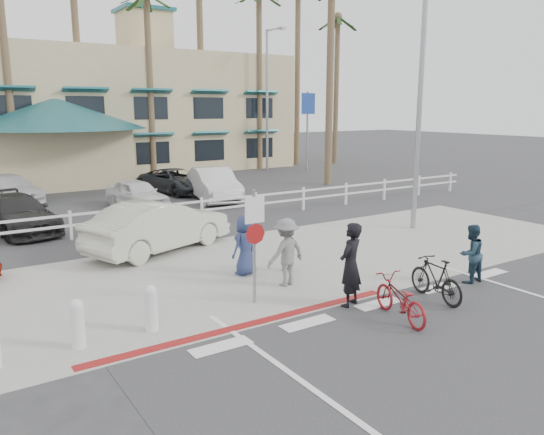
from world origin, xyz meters
TOP-DOWN VIEW (x-y plane):
  - ground at (0.00, 0.00)m, footprint 140.00×140.00m
  - bike_path at (0.00, -2.00)m, footprint 12.00×16.00m
  - sidewalk_plaza at (0.00, 4.50)m, footprint 22.00×7.00m
  - cross_street at (0.00, 8.50)m, footprint 40.00×5.00m
  - parking_lot at (0.00, 18.00)m, footprint 50.00×16.00m
  - curb_red at (-3.00, 1.20)m, footprint 7.00×0.25m
  - rail_fence at (0.50, 10.50)m, footprint 29.40×0.16m
  - building at (2.00, 31.00)m, footprint 28.00×16.00m
  - sign_post at (-2.30, 2.20)m, footprint 0.50×0.10m
  - bollard_0 at (-4.80, 2.00)m, footprint 0.26×0.26m
  - bollard_1 at (-6.20, 2.00)m, footprint 0.26×0.26m
  - streetlight_0 at (6.50, 5.50)m, footprint 0.60×2.00m
  - streetlight_1 at (12.00, 24.00)m, footprint 0.60×2.00m
  - info_sign at (14.00, 22.00)m, footprint 1.20×0.16m
  - palm_3 at (-4.00, 25.00)m, footprint 4.00×4.00m
  - palm_4 at (0.00, 26.00)m, footprint 4.00×4.00m
  - palm_5 at (4.00, 25.00)m, footprint 4.00×4.00m
  - palm_6 at (8.00, 26.00)m, footprint 4.00×4.00m
  - palm_7 at (12.00, 25.00)m, footprint 4.00×4.00m
  - palm_8 at (16.00, 26.00)m, footprint 4.00×4.00m
  - palm_9 at (19.00, 25.00)m, footprint 4.00×4.00m
  - palm_11 at (11.00, 16.00)m, footprint 4.00×4.00m
  - bike_red at (-0.28, -0.27)m, footprint 0.96×1.83m
  - rider_red at (-0.61, 0.91)m, footprint 0.81×0.68m
  - bike_black at (1.27, 0.10)m, footprint 0.71×1.73m
  - rider_black at (3.00, 0.47)m, footprint 0.74×0.58m
  - pedestrian_a at (-1.01, 2.82)m, footprint 1.17×0.77m
  - pedestrian_child at (-0.28, 3.76)m, footprint 0.69×0.29m
  - pedestrian_b at (-1.42, 4.13)m, footprint 0.90×0.72m
  - car_white_sedan at (-2.42, 7.64)m, footprint 5.02×3.21m
  - lot_car_1 at (-5.70, 12.73)m, footprint 2.69×4.81m
  - lot_car_2 at (-0.63, 14.81)m, footprint 2.08×3.93m
  - lot_car_3 at (3.07, 14.72)m, footprint 2.58×4.92m
  - lot_car_4 at (-5.04, 19.67)m, footprint 2.82×4.63m
  - lot_car_5 at (2.48, 17.87)m, footprint 3.04×4.84m

SIDE VIEW (x-z plane):
  - ground at x=0.00m, z-range 0.00..0.00m
  - parking_lot at x=0.00m, z-range 0.00..0.01m
  - bike_path at x=0.00m, z-range 0.00..0.01m
  - cross_street at x=0.00m, z-range 0.00..0.01m
  - sidewalk_plaza at x=0.00m, z-range 0.00..0.01m
  - curb_red at x=-3.00m, z-range 0.00..0.02m
  - bike_red at x=-0.28m, z-range 0.00..0.91m
  - bollard_0 at x=-4.80m, z-range 0.00..0.95m
  - bollard_1 at x=-6.20m, z-range 0.00..0.95m
  - rail_fence at x=0.50m, z-range 0.00..1.00m
  - bike_black at x=1.27m, z-range 0.00..1.01m
  - pedestrian_child at x=-0.28m, z-range 0.00..1.17m
  - lot_car_5 at x=2.48m, z-range 0.00..1.25m
  - lot_car_4 at x=-5.04m, z-range 0.00..1.25m
  - lot_car_2 at x=-0.63m, z-range 0.00..1.27m
  - lot_car_1 at x=-5.70m, z-range 0.00..1.32m
  - rider_black at x=3.00m, z-range 0.00..1.50m
  - lot_car_3 at x=3.07m, z-range 0.00..1.54m
  - car_white_sedan at x=-2.42m, z-range 0.00..1.56m
  - pedestrian_b at x=-1.42m, z-range 0.00..1.60m
  - pedestrian_a at x=-1.01m, z-range 0.00..1.70m
  - rider_red at x=-0.61m, z-range 0.00..1.90m
  - sign_post at x=-2.30m, z-range 0.00..2.90m
  - info_sign at x=14.00m, z-range 0.00..5.60m
  - streetlight_0 at x=6.50m, z-range 0.00..9.00m
  - streetlight_1 at x=12.00m, z-range 0.00..9.50m
  - building at x=2.00m, z-range 0.00..11.30m
  - palm_5 at x=4.00m, z-range 0.00..13.00m
  - palm_9 at x=19.00m, z-range 0.00..13.00m
  - palm_3 at x=-4.00m, z-range 0.00..14.00m
  - palm_7 at x=12.00m, z-range 0.00..14.00m
  - palm_11 at x=11.00m, z-range 0.00..14.00m
  - palm_4 at x=0.00m, z-range 0.00..15.00m
  - palm_8 at x=16.00m, z-range 0.00..15.00m
  - palm_6 at x=8.00m, z-range 0.00..17.00m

